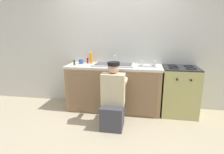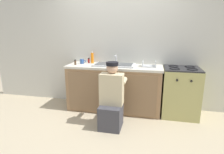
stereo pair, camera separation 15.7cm
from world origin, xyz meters
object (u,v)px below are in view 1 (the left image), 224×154
at_px(spice_bottle_pepper, 74,63).
at_px(sink_double_basin, 114,65).
at_px(dish_rack_tray, 149,65).
at_px(coffee_mug, 81,62).
at_px(plumber_person, 113,101).
at_px(spice_bottle_red, 88,61).
at_px(soap_bottle_orange, 91,58).
at_px(stove_range, 179,91).

bearing_deg(spice_bottle_pepper, sink_double_basin, 6.55).
xyz_separation_m(dish_rack_tray, coffee_mug, (-1.38, 0.03, 0.02)).
height_order(plumber_person, spice_bottle_red, plumber_person).
distance_m(plumber_person, coffee_mug, 1.23).
xyz_separation_m(soap_bottle_orange, spice_bottle_red, (-0.09, 0.03, -0.06)).
height_order(soap_bottle_orange, coffee_mug, soap_bottle_orange).
relative_size(sink_double_basin, plumber_person, 0.72).
xyz_separation_m(stove_range, coffee_mug, (-1.98, 0.07, 0.50)).
xyz_separation_m(spice_bottle_red, spice_bottle_pepper, (-0.19, -0.28, 0.00)).
bearing_deg(soap_bottle_orange, sink_double_basin, -17.39).
bearing_deg(dish_rack_tray, stove_range, -3.89).
bearing_deg(sink_double_basin, soap_bottle_orange, 162.61).
relative_size(stove_range, plumber_person, 0.85).
bearing_deg(sink_double_basin, dish_rack_tray, 3.30).
relative_size(dish_rack_tray, spice_bottle_red, 2.67).
bearing_deg(dish_rack_tray, spice_bottle_pepper, -174.95).
bearing_deg(dish_rack_tray, soap_bottle_orange, 174.22).
distance_m(coffee_mug, spice_bottle_pepper, 0.18).
bearing_deg(soap_bottle_orange, coffee_mug, -154.40).
xyz_separation_m(stove_range, soap_bottle_orange, (-1.79, 0.16, 0.57)).
bearing_deg(dish_rack_tray, coffee_mug, 178.89).
relative_size(sink_double_basin, soap_bottle_orange, 3.20).
relative_size(dish_rack_tray, soap_bottle_orange, 1.12).
distance_m(stove_range, coffee_mug, 2.04).
distance_m(sink_double_basin, stove_range, 1.36).
bearing_deg(soap_bottle_orange, plumber_person, -55.11).
xyz_separation_m(stove_range, plumber_person, (-1.17, -0.72, -0.01)).
height_order(dish_rack_tray, soap_bottle_orange, soap_bottle_orange).
bearing_deg(stove_range, soap_bottle_orange, 174.86).
height_order(stove_range, spice_bottle_pepper, spice_bottle_pepper).
bearing_deg(coffee_mug, spice_bottle_red, 48.91).
distance_m(stove_range, dish_rack_tray, 0.77).
height_order(sink_double_basin, spice_bottle_red, sink_double_basin).
height_order(sink_double_basin, coffee_mug, sink_double_basin).
relative_size(plumber_person, spice_bottle_red, 10.52).
distance_m(sink_double_basin, dish_rack_tray, 0.68).
distance_m(sink_double_basin, coffee_mug, 0.70).
xyz_separation_m(coffee_mug, spice_bottle_pepper, (-0.08, -0.16, 0.00)).
bearing_deg(coffee_mug, sink_double_basin, -5.35).
bearing_deg(spice_bottle_pepper, dish_rack_tray, 5.05).
height_order(plumber_person, soap_bottle_orange, soap_bottle_orange).
bearing_deg(plumber_person, spice_bottle_red, 127.80).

